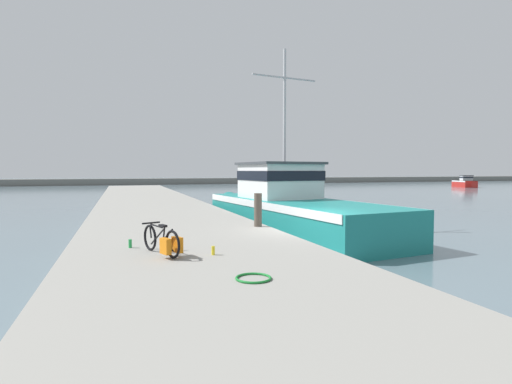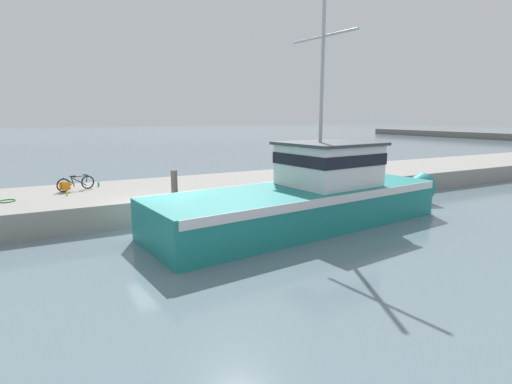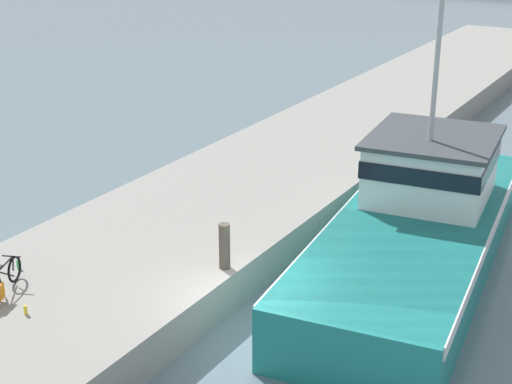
{
  "view_description": "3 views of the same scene",
  "coord_description": "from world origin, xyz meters",
  "px_view_note": "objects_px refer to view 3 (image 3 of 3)",
  "views": [
    {
      "loc": [
        -5.73,
        -11.71,
        2.88
      ],
      "look_at": [
        -0.71,
        2.98,
        2.03
      ],
      "focal_mm": 28.0,
      "sensor_mm": 36.0,
      "label": 1
    },
    {
      "loc": [
        14.67,
        -3.73,
        4.31
      ],
      "look_at": [
        0.45,
        3.82,
        1.24
      ],
      "focal_mm": 28.0,
      "sensor_mm": 36.0,
      "label": 2
    },
    {
      "loc": [
        7.75,
        -13.04,
        9.27
      ],
      "look_at": [
        -2.77,
        4.81,
        1.35
      ],
      "focal_mm": 55.0,
      "sensor_mm": 36.0,
      "label": 3
    }
  ],
  "objects_px": {
    "mooring_post": "(224,246)",
    "water_bottle_by_bike": "(18,264)",
    "fishing_boat_main": "(421,220)",
    "water_bottle_on_curb": "(26,310)"
  },
  "relations": [
    {
      "from": "fishing_boat_main",
      "to": "mooring_post",
      "type": "xyz_separation_m",
      "value": [
        -3.16,
        -4.69,
        0.36
      ]
    },
    {
      "from": "mooring_post",
      "to": "water_bottle_by_bike",
      "type": "bearing_deg",
      "value": -149.14
    },
    {
      "from": "water_bottle_on_curb",
      "to": "water_bottle_by_bike",
      "type": "height_order",
      "value": "water_bottle_by_bike"
    },
    {
      "from": "water_bottle_by_bike",
      "to": "fishing_boat_main",
      "type": "bearing_deg",
      "value": 44.41
    },
    {
      "from": "mooring_post",
      "to": "water_bottle_by_bike",
      "type": "relative_size",
      "value": 5.42
    },
    {
      "from": "fishing_boat_main",
      "to": "mooring_post",
      "type": "height_order",
      "value": "fishing_boat_main"
    },
    {
      "from": "fishing_boat_main",
      "to": "water_bottle_on_curb",
      "type": "bearing_deg",
      "value": -129.49
    },
    {
      "from": "fishing_boat_main",
      "to": "mooring_post",
      "type": "distance_m",
      "value": 5.66
    },
    {
      "from": "fishing_boat_main",
      "to": "water_bottle_by_bike",
      "type": "height_order",
      "value": "fishing_boat_main"
    },
    {
      "from": "fishing_boat_main",
      "to": "water_bottle_on_curb",
      "type": "height_order",
      "value": "fishing_boat_main"
    }
  ]
}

